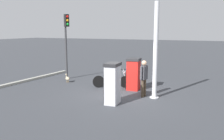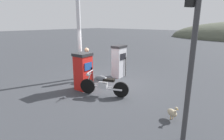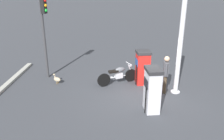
{
  "view_description": "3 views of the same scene",
  "coord_description": "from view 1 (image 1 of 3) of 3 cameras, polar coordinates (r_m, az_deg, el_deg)",
  "views": [
    {
      "loc": [
        -3.99,
        9.69,
        2.98
      ],
      "look_at": [
        0.52,
        -0.04,
        1.15
      ],
      "focal_mm": 37.86,
      "sensor_mm": 36.0,
      "label": 1
    },
    {
      "loc": [
        5.75,
        -6.22,
        2.85
      ],
      "look_at": [
        0.97,
        -0.59,
        0.91
      ],
      "focal_mm": 29.28,
      "sensor_mm": 36.0,
      "label": 2
    },
    {
      "loc": [
        1.49,
        8.92,
        4.55
      ],
      "look_at": [
        1.35,
        0.37,
        1.29
      ],
      "focal_mm": 37.54,
      "sensor_mm": 36.0,
      "label": 3
    }
  ],
  "objects": [
    {
      "name": "wandering_duck",
      "position": [
        13.79,
        -10.72,
        -1.99
      ],
      "size": [
        0.45,
        0.36,
        0.48
      ],
      "color": "tan",
      "rests_on": "ground"
    },
    {
      "name": "fuel_pump_near",
      "position": [
        11.81,
        5.21,
        -0.94
      ],
      "size": [
        0.69,
        0.73,
        1.6
      ],
      "color": "red",
      "rests_on": "ground"
    },
    {
      "name": "roadside_traffic_light",
      "position": [
        14.5,
        -10.97,
        8.19
      ],
      "size": [
        0.4,
        0.29,
        3.88
      ],
      "color": "#38383A",
      "rests_on": "ground"
    },
    {
      "name": "attendant_person",
      "position": [
        10.61,
        7.7,
        -1.47
      ],
      "size": [
        0.26,
        0.58,
        1.64
      ],
      "color": "#473828",
      "rests_on": "ground"
    },
    {
      "name": "motorcycle_near_pump",
      "position": [
        12.27,
        0.15,
        -2.19
      ],
      "size": [
        1.88,
        0.94,
        0.95
      ],
      "color": "black",
      "rests_on": "ground"
    },
    {
      "name": "ground_plane",
      "position": [
        10.9,
        2.43,
        -6.19
      ],
      "size": [
        120.0,
        120.0,
        0.0
      ],
      "primitive_type": "plane",
      "color": "#383A3F"
    },
    {
      "name": "road_edge_kerb",
      "position": [
        14.41,
        -21.26,
        -2.67
      ],
      "size": [
        0.69,
        7.84,
        0.12
      ],
      "color": "#9E9E93",
      "rests_on": "ground"
    },
    {
      "name": "fuel_pump_far",
      "position": [
        9.54,
        0.14,
        -3.19
      ],
      "size": [
        0.59,
        0.84,
        1.68
      ],
      "color": "silver",
      "rests_on": "ground"
    },
    {
      "name": "canopy_support_pole",
      "position": [
        10.34,
        10.46,
        4.1
      ],
      "size": [
        0.4,
        0.4,
        4.16
      ],
      "color": "silver",
      "rests_on": "ground"
    }
  ]
}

